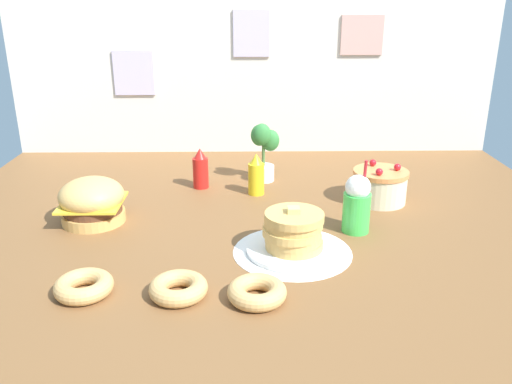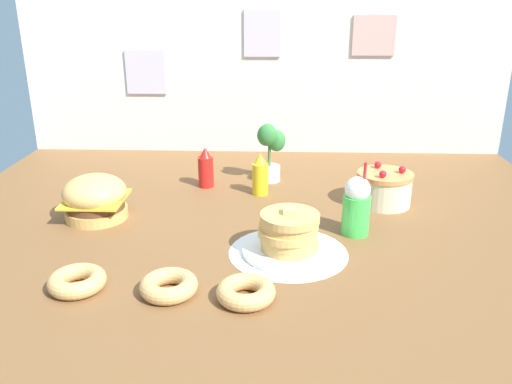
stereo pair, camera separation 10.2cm
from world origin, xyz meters
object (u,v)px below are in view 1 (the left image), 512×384
ketchup_bottle (201,169)px  donut_pink_glaze (84,286)px  cream_soda_cup (357,204)px  burger (92,201)px  donut_chocolate (178,288)px  potted_plant (264,150)px  layer_cake (380,186)px  mustard_bottle (256,175)px  pancake_stack (293,234)px  donut_vanilla (257,292)px

ketchup_bottle → donut_pink_glaze: (-0.26, -0.87, -0.06)m
cream_soda_cup → donut_pink_glaze: size_ratio=1.61×
burger → cream_soda_cup: 0.96m
donut_pink_glaze → donut_chocolate: bearing=-3.2°
donut_chocolate → potted_plant: bearing=74.7°
layer_cake → donut_chocolate: bearing=-135.9°
ketchup_bottle → mustard_bottle: (0.24, -0.08, 0.00)m
pancake_stack → donut_chocolate: 0.43m
pancake_stack → layer_cake: bearing=49.1°
mustard_bottle → donut_pink_glaze: bearing=-122.3°
cream_soda_cup → layer_cake: bearing=61.9°
cream_soda_cup → burger: bearing=174.0°
mustard_bottle → potted_plant: 0.19m
mustard_bottle → cream_soda_cup: bearing=-47.9°
donut_pink_glaze → donut_vanilla: bearing=-4.7°
ketchup_bottle → mustard_bottle: bearing=-19.2°
burger → potted_plant: 0.79m
layer_cake → donut_pink_glaze: bearing=-145.2°
mustard_bottle → potted_plant: size_ratio=0.66×
cream_soda_cup → potted_plant: potted_plant is taller
ketchup_bottle → donut_chocolate: bearing=-89.5°
burger → pancake_stack: (0.72, -0.26, -0.02)m
layer_cake → ketchup_bottle: ketchup_bottle is taller
burger → donut_pink_glaze: 0.52m
burger → donut_chocolate: 0.64m
donut_pink_glaze → layer_cake: bearing=34.8°
ketchup_bottle → donut_pink_glaze: bearing=-106.5°
ketchup_bottle → donut_chocolate: (0.01, -0.89, -0.06)m
burger → pancake_stack: bearing=-20.2°
cream_soda_cup → potted_plant: (-0.31, 0.55, 0.04)m
ketchup_bottle → donut_vanilla: 0.94m
cream_soda_cup → donut_pink_glaze: cream_soda_cup is taller
pancake_stack → donut_chocolate: bearing=-142.7°
donut_pink_glaze → donut_vanilla: size_ratio=1.00×
burger → donut_chocolate: size_ratio=1.43×
cream_soda_cup → donut_pink_glaze: bearing=-154.2°
layer_cake → donut_vanilla: size_ratio=1.34×
layer_cake → mustard_bottle: size_ratio=1.25×
ketchup_bottle → potted_plant: 0.30m
donut_vanilla → donut_chocolate: bearing=173.6°
pancake_stack → donut_pink_glaze: pancake_stack is taller
donut_pink_glaze → donut_chocolate: 0.27m
pancake_stack → mustard_bottle: 0.55m
layer_cake → donut_vanilla: layer_cake is taller
potted_plant → layer_cake: bearing=-30.3°
ketchup_bottle → cream_soda_cup: bearing=-38.5°
pancake_stack → donut_vanilla: size_ratio=1.83×
cream_soda_cup → donut_chocolate: (-0.58, -0.42, -0.08)m
pancake_stack → mustard_bottle: bearing=101.3°
burger → layer_cake: size_ratio=1.06×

